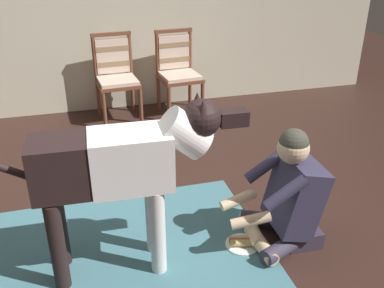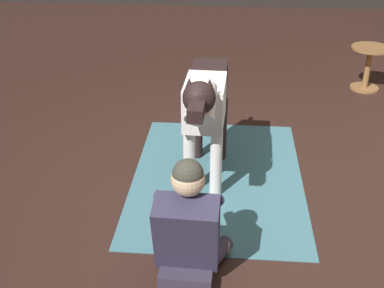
{
  "view_description": "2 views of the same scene",
  "coord_description": "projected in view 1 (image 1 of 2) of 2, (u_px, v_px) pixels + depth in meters",
  "views": [
    {
      "loc": [
        -0.27,
        -2.37,
        1.95
      ],
      "look_at": [
        0.42,
        0.07,
        0.72
      ],
      "focal_mm": 40.11,
      "sensor_mm": 36.0,
      "label": 1
    },
    {
      "loc": [
        3.51,
        0.05,
        2.34
      ],
      "look_at": [
        0.54,
        -0.19,
        0.7
      ],
      "focal_mm": 46.28,
      "sensor_mm": 36.0,
      "label": 2
    }
  ],
  "objects": [
    {
      "name": "large_dog",
      "position": [
        122.0,
        166.0,
        2.52
      ],
      "size": [
        1.45,
        0.34,
        1.13
      ],
      "color": "white",
      "rests_on": "ground"
    },
    {
      "name": "person_sitting_on_floor",
      "position": [
        288.0,
        197.0,
        2.92
      ],
      "size": [
        0.68,
        0.58,
        0.86
      ],
      "color": "#383243",
      "rests_on": "ground"
    },
    {
      "name": "dining_chair_right_of_pair",
      "position": [
        177.0,
        68.0,
        5.12
      ],
      "size": [
        0.5,
        0.5,
        0.98
      ],
      "color": "brown",
      "rests_on": "ground"
    },
    {
      "name": "ground_plane",
      "position": [
        137.0,
        249.0,
        2.97
      ],
      "size": [
        12.83,
        12.83,
        0.0
      ],
      "primitive_type": "plane",
      "color": "#331F19"
    },
    {
      "name": "dining_chair_left_of_pair",
      "position": [
        116.0,
        73.0,
        4.94
      ],
      "size": [
        0.49,
        0.5,
        0.98
      ],
      "color": "brown",
      "rests_on": "ground"
    },
    {
      "name": "area_rug",
      "position": [
        117.0,
        254.0,
        2.92
      ],
      "size": [
        2.05,
        1.46,
        0.01
      ],
      "primitive_type": "cube",
      "color": "#437580",
      "rests_on": "ground"
    },
    {
      "name": "hot_dog_on_plate",
      "position": [
        243.0,
        242.0,
        3.0
      ],
      "size": [
        0.24,
        0.24,
        0.06
      ],
      "color": "white",
      "rests_on": "ground"
    },
    {
      "name": "back_wall",
      "position": [
        90.0,
        1.0,
        4.89
      ],
      "size": [
        7.41,
        0.1,
        2.6
      ],
      "primitive_type": "cube",
      "color": "beige",
      "rests_on": "ground"
    }
  ]
}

